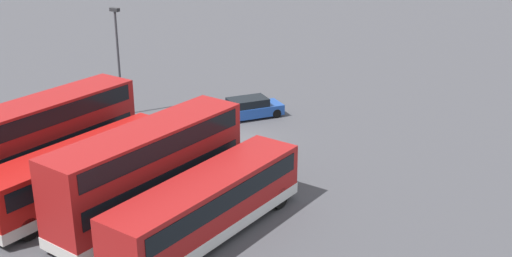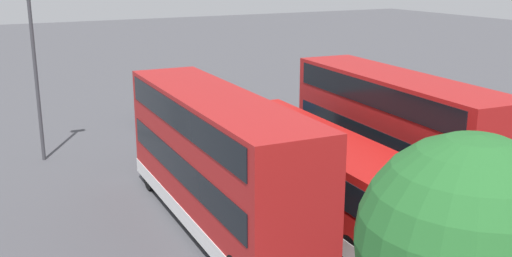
% 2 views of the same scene
% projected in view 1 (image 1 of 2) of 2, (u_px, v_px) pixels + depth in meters
% --- Properties ---
extents(ground_plane, '(140.00, 140.00, 0.00)m').
position_uv_depth(ground_plane, '(240.00, 139.00, 40.86)').
color(ground_plane, '#47474C').
extents(bus_single_deck_near_end, '(3.17, 11.39, 2.95)m').
position_uv_depth(bus_single_deck_near_end, '(208.00, 204.00, 28.99)').
color(bus_single_deck_near_end, '#A51919').
rests_on(bus_single_deck_near_end, ground).
extents(bus_double_decker_second, '(3.30, 11.19, 4.55)m').
position_uv_depth(bus_double_decker_second, '(149.00, 170.00, 30.55)').
color(bus_double_decker_second, '#A51919').
rests_on(bus_double_decker_second, ground).
extents(bus_single_deck_third, '(3.21, 11.23, 2.95)m').
position_uv_depth(bus_single_deck_third, '(81.00, 171.00, 32.39)').
color(bus_single_deck_third, '#B71411').
rests_on(bus_single_deck_third, ground).
extents(bus_double_decker_fourth, '(3.04, 11.54, 4.55)m').
position_uv_depth(bus_double_decker_fourth, '(42.00, 138.00, 34.39)').
color(bus_double_decker_fourth, '#A51919').
rests_on(bus_double_decker_fourth, ground).
extents(car_hatchback_silver, '(3.98, 4.72, 1.43)m').
position_uv_depth(car_hatchback_silver, '(250.00, 108.00, 44.52)').
color(car_hatchback_silver, '#1E479E').
rests_on(car_hatchback_silver, ground).
extents(lamp_post_tall, '(0.70, 0.30, 7.56)m').
position_uv_depth(lamp_post_tall, '(118.00, 53.00, 43.79)').
color(lamp_post_tall, '#38383D').
rests_on(lamp_post_tall, ground).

